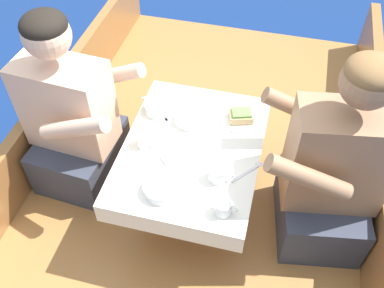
{
  "coord_description": "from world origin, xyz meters",
  "views": [
    {
      "loc": [
        0.31,
        -1.26,
        2.09
      ],
      "look_at": [
        0.0,
        -0.05,
        0.71
      ],
      "focal_mm": 40.0,
      "sensor_mm": 36.0,
      "label": 1
    }
  ],
  "objects": [
    {
      "name": "sandwich",
      "position": [
        0.18,
        0.16,
        0.73
      ],
      "size": [
        0.12,
        0.11,
        0.05
      ],
      "rotation": [
        0.0,
        0.0,
        0.3
      ],
      "color": "tan",
      "rests_on": "plate_sandwich"
    },
    {
      "name": "bowl_starboard_near",
      "position": [
        -0.05,
        0.11,
        0.72
      ],
      "size": [
        0.15,
        0.15,
        0.04
      ],
      "color": "white",
      "rests_on": "cockpit_table"
    },
    {
      "name": "person_starboard",
      "position": [
        0.6,
        -0.04,
        0.68
      ],
      "size": [
        0.57,
        0.51,
        0.99
      ],
      "rotation": [
        0.0,
        0.0,
        3.31
      ],
      "color": "#333847",
      "rests_on": "boat_deck"
    },
    {
      "name": "coffee_cup_starboard",
      "position": [
        0.15,
        -0.19,
        0.73
      ],
      "size": [
        0.1,
        0.08,
        0.07
      ],
      "color": "white",
      "rests_on": "cockpit_table"
    },
    {
      "name": "ground_plane",
      "position": [
        0.0,
        0.0,
        0.0
      ],
      "size": [
        60.0,
        60.0,
        0.0
      ],
      "primitive_type": "plane",
      "color": "navy"
    },
    {
      "name": "plate_bread",
      "position": [
        -0.02,
        -0.09,
        0.7
      ],
      "size": [
        0.21,
        0.21,
        0.01
      ],
      "color": "white",
      "rests_on": "cockpit_table"
    },
    {
      "name": "plate_sandwich",
      "position": [
        0.18,
        0.16,
        0.7
      ],
      "size": [
        0.18,
        0.18,
        0.01
      ],
      "color": "white",
      "rests_on": "cockpit_table"
    },
    {
      "name": "gunwale_port",
      "position": [
        -0.86,
        0.0,
        0.45
      ],
      "size": [
        0.06,
        3.13,
        0.33
      ],
      "primitive_type": "cube",
      "color": "#936033",
      "rests_on": "boat_deck"
    },
    {
      "name": "utensil_knife_port",
      "position": [
        -0.25,
        0.25,
        0.7
      ],
      "size": [
        0.14,
        0.11,
        0.0
      ],
      "rotation": [
        0.0,
        0.0,
        0.64
      ],
      "color": "silver",
      "rests_on": "cockpit_table"
    },
    {
      "name": "coffee_cup_port",
      "position": [
        0.2,
        -0.35,
        0.73
      ],
      "size": [
        0.09,
        0.06,
        0.06
      ],
      "color": "white",
      "rests_on": "cockpit_table"
    },
    {
      "name": "utensil_fork_port",
      "position": [
        -0.13,
        0.05,
        0.7
      ],
      "size": [
        0.11,
        0.15,
        0.0
      ],
      "rotation": [
        0.0,
        0.0,
        2.2
      ],
      "color": "silver",
      "rests_on": "cockpit_table"
    },
    {
      "name": "coffee_cup_center",
      "position": [
        -0.21,
        -0.09,
        0.73
      ],
      "size": [
        0.09,
        0.07,
        0.06
      ],
      "color": "white",
      "rests_on": "cockpit_table"
    },
    {
      "name": "cockpit_table",
      "position": [
        0.0,
        -0.05,
        0.65
      ],
      "size": [
        0.6,
        0.79,
        0.41
      ],
      "color": "#B2B2B7",
      "rests_on": "boat_deck"
    },
    {
      "name": "boat_deck",
      "position": [
        0.0,
        0.0,
        0.14
      ],
      "size": [
        1.77,
        3.13,
        0.28
      ],
      "primitive_type": "cube",
      "color": "#9E6B38",
      "rests_on": "ground_plane"
    },
    {
      "name": "person_port",
      "position": [
        -0.6,
        0.0,
        0.66
      ],
      "size": [
        0.54,
        0.47,
        0.95
      ],
      "rotation": [
        0.0,
        0.0,
        -0.08
      ],
      "color": "#333847",
      "rests_on": "boat_deck"
    },
    {
      "name": "bowl_center_far",
      "position": [
        -0.21,
        0.14,
        0.72
      ],
      "size": [
        0.13,
        0.13,
        0.04
      ],
      "color": "white",
      "rests_on": "cockpit_table"
    },
    {
      "name": "utensil_spoon_port",
      "position": [
        0.27,
        -0.11,
        0.7
      ],
      "size": [
        0.12,
        0.14,
        0.01
      ],
      "rotation": [
        0.0,
        0.0,
        0.88
      ],
      "color": "silver",
      "rests_on": "cockpit_table"
    },
    {
      "name": "gunwale_starboard",
      "position": [
        0.86,
        0.0,
        0.45
      ],
      "size": [
        0.06,
        3.13,
        0.33
      ],
      "primitive_type": "cube",
      "color": "#936033",
      "rests_on": "boat_deck"
    },
    {
      "name": "bowl_port_near",
      "position": [
        -0.06,
        -0.31,
        0.72
      ],
      "size": [
        0.15,
        0.15,
        0.04
      ],
      "color": "white",
      "rests_on": "cockpit_table"
    }
  ]
}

